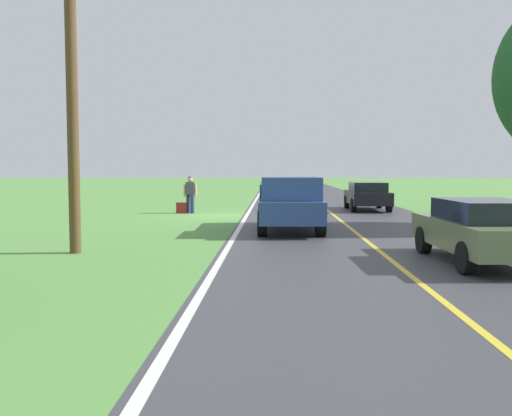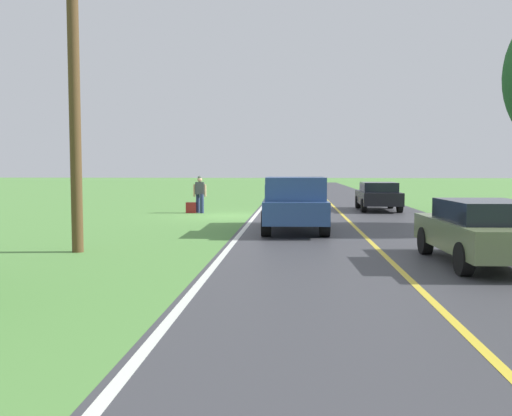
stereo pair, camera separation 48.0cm
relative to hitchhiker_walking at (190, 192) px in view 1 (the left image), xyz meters
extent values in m
plane|color=#568E42|center=(-1.68, 1.55, -0.98)|extent=(200.00, 200.00, 0.00)
cube|color=#3D3D42|center=(-6.61, 1.55, -0.98)|extent=(8.16, 120.00, 0.00)
cube|color=silver|center=(-2.71, 1.55, -0.98)|extent=(0.16, 117.60, 0.00)
cube|color=gold|center=(-6.61, 1.55, -0.98)|extent=(0.14, 117.60, 0.00)
cylinder|color=navy|center=(-0.12, 0.15, -0.54)|extent=(0.18, 0.18, 0.88)
cylinder|color=navy|center=(0.11, -0.09, -0.54)|extent=(0.18, 0.18, 0.88)
cube|color=#3F3F47|center=(0.00, 0.03, 0.19)|extent=(0.41, 0.27, 0.58)
sphere|color=tan|center=(0.00, 0.03, 0.59)|extent=(0.23, 0.23, 0.23)
sphere|color=#4C564C|center=(0.00, 0.03, 0.67)|extent=(0.20, 0.20, 0.20)
cube|color=black|center=(0.01, -0.17, 0.22)|extent=(0.33, 0.21, 0.44)
cylinder|color=tan|center=(-0.26, 0.04, 0.08)|extent=(0.10, 0.10, 0.58)
cylinder|color=tan|center=(0.26, 0.06, 0.08)|extent=(0.10, 0.10, 0.58)
cube|color=maroon|center=(0.42, 0.10, -0.73)|extent=(0.47, 0.22, 0.51)
cube|color=#2D4C84|center=(-4.44, 7.15, -0.23)|extent=(2.10, 5.44, 0.70)
cube|color=#2D4C84|center=(-4.46, 8.33, 0.48)|extent=(1.88, 2.20, 0.72)
cube|color=black|center=(-4.46, 8.33, 0.55)|extent=(1.70, 1.33, 0.43)
cube|color=#2D4C84|center=(-5.36, 6.05, 0.34)|extent=(0.16, 3.03, 0.45)
cube|color=#2D4C84|center=(-3.48, 6.08, 0.34)|extent=(0.16, 3.03, 0.45)
cube|color=#2D4C84|center=(-4.39, 4.55, 0.34)|extent=(1.84, 0.14, 0.45)
cylinder|color=black|center=(-5.37, 8.88, -0.58)|extent=(0.32, 0.81, 0.80)
cylinder|color=black|center=(-3.57, 8.91, -0.58)|extent=(0.32, 0.81, 0.80)
cylinder|color=black|center=(-5.31, 5.58, -0.58)|extent=(0.32, 0.81, 0.80)
cylinder|color=black|center=(-3.51, 5.61, -0.58)|extent=(0.32, 0.81, 0.80)
cube|color=black|center=(-8.61, -2.21, -0.34)|extent=(1.91, 4.43, 0.62)
cube|color=black|center=(-8.61, -2.01, 0.20)|extent=(1.66, 2.40, 0.46)
cylinder|color=black|center=(-7.79, -3.62, -0.65)|extent=(0.25, 0.66, 0.66)
cylinder|color=black|center=(-9.48, -3.59, -0.65)|extent=(0.25, 0.66, 0.66)
cylinder|color=black|center=(-7.75, -0.82, -0.65)|extent=(0.25, 0.66, 0.66)
cylinder|color=black|center=(-9.44, -0.79, -0.65)|extent=(0.25, 0.66, 0.66)
cube|color=#66754C|center=(-8.54, 13.62, -0.34)|extent=(2.01, 4.46, 0.62)
cube|color=black|center=(-8.55, 13.82, 0.20)|extent=(1.71, 2.43, 0.46)
cylinder|color=black|center=(-7.64, 12.25, -0.65)|extent=(0.26, 0.67, 0.66)
cylinder|color=black|center=(-9.33, 12.19, -0.65)|extent=(0.26, 0.67, 0.66)
cylinder|color=black|center=(-7.74, 15.05, -0.65)|extent=(0.26, 0.67, 0.66)
cylinder|color=brown|center=(0.99, 12.50, 2.90)|extent=(0.28, 0.28, 7.76)
camera|label=1|loc=(-3.94, 26.17, 1.12)|focal=39.40mm
camera|label=2|loc=(-4.42, 26.15, 1.12)|focal=39.40mm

